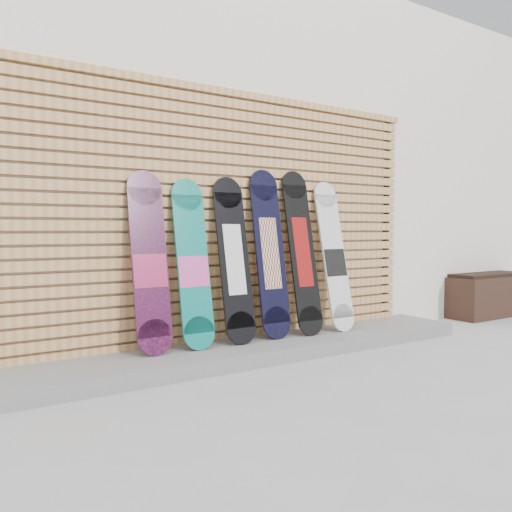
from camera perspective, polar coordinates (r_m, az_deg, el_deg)
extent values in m
plane|color=#9A9A9C|center=(3.80, 5.70, -13.44)|extent=(80.00, 80.00, 0.00)
cube|color=white|center=(6.98, -8.96, 8.93)|extent=(12.00, 5.00, 3.60)
cube|color=slate|center=(4.25, -1.68, -10.82)|extent=(4.60, 0.70, 0.12)
cube|color=tan|center=(4.48, -3.59, -9.09)|extent=(4.20, 0.05, 0.08)
cube|color=tan|center=(4.46, -3.59, -7.87)|extent=(4.20, 0.05, 0.08)
cube|color=tan|center=(4.44, -3.59, -6.64)|extent=(4.20, 0.05, 0.07)
cube|color=tan|center=(4.42, -3.60, -5.40)|extent=(4.20, 0.05, 0.07)
cube|color=tan|center=(4.41, -3.60, -4.15)|extent=(4.20, 0.05, 0.07)
cube|color=tan|center=(4.40, -3.61, -2.90)|extent=(4.20, 0.05, 0.07)
cube|color=tan|center=(4.39, -3.61, -1.64)|extent=(4.20, 0.05, 0.07)
cube|color=tan|center=(4.38, -3.61, -0.38)|extent=(4.20, 0.05, 0.07)
cube|color=tan|center=(4.38, -3.62, 0.89)|extent=(4.20, 0.05, 0.07)
cube|color=tan|center=(4.38, -3.62, 2.16)|extent=(4.20, 0.05, 0.08)
cube|color=tan|center=(4.38, -3.63, 3.43)|extent=(4.20, 0.05, 0.08)
cube|color=tan|center=(4.38, -3.63, 4.70)|extent=(4.20, 0.05, 0.08)
cube|color=tan|center=(4.38, -3.64, 5.96)|extent=(4.20, 0.05, 0.08)
cube|color=tan|center=(4.39, -3.64, 7.23)|extent=(4.20, 0.05, 0.08)
cube|color=tan|center=(4.40, -3.64, 8.49)|extent=(4.20, 0.05, 0.08)
cube|color=tan|center=(4.41, -3.65, 9.74)|extent=(4.20, 0.05, 0.08)
cube|color=tan|center=(4.42, -3.65, 10.99)|extent=(4.20, 0.05, 0.08)
cube|color=tan|center=(4.43, -3.66, 12.23)|extent=(4.20, 0.05, 0.08)
cube|color=tan|center=(4.45, -3.66, 13.47)|extent=(4.20, 0.05, 0.08)
cube|color=tan|center=(4.47, -3.67, 14.69)|extent=(4.20, 0.05, 0.08)
cube|color=tan|center=(4.49, -3.67, 15.90)|extent=(4.20, 0.05, 0.08)
cube|color=tan|center=(4.51, -3.67, 17.10)|extent=(4.20, 0.05, 0.08)
cube|color=black|center=(5.65, 14.59, 3.34)|extent=(0.06, 0.04, 2.23)
cube|color=tan|center=(4.54, -3.68, 18.20)|extent=(4.26, 0.07, 0.06)
cube|color=black|center=(6.89, 24.78, -4.16)|extent=(1.20, 0.50, 0.50)
cube|color=black|center=(6.86, 24.83, -1.93)|extent=(1.10, 0.40, 0.04)
cube|color=black|center=(3.93, -12.08, -0.63)|extent=(0.28, 0.23, 1.15)
cylinder|color=black|center=(3.91, -11.47, -9.10)|extent=(0.28, 0.07, 0.28)
cylinder|color=black|center=(4.03, -12.67, 7.59)|extent=(0.28, 0.07, 0.28)
cube|color=#A62153|center=(3.92, -12.01, -1.68)|extent=(0.27, 0.07, 0.26)
cube|color=#0C766C|center=(4.06, -7.24, -0.80)|extent=(0.27, 0.24, 1.11)
cylinder|color=#0C766C|center=(4.04, -6.53, -8.76)|extent=(0.27, 0.07, 0.27)
cylinder|color=#0C766C|center=(4.16, -7.93, 6.92)|extent=(0.27, 0.07, 0.27)
cube|color=#EF54AE|center=(4.05, -7.16, -1.78)|extent=(0.26, 0.07, 0.25)
cube|color=black|center=(4.23, -2.53, -0.39)|extent=(0.28, 0.25, 1.14)
cylinder|color=black|center=(4.20, -1.72, -8.23)|extent=(0.28, 0.08, 0.28)
cylinder|color=black|center=(4.33, -3.31, 7.21)|extent=(0.28, 0.08, 0.28)
cube|color=silver|center=(4.23, -2.53, -0.39)|extent=(0.17, 0.15, 0.60)
cube|color=black|center=(4.42, 1.59, 0.32)|extent=(0.29, 0.24, 1.22)
cylinder|color=black|center=(4.40, 2.37, -7.64)|extent=(0.29, 0.07, 0.29)
cylinder|color=black|center=(4.53, 0.82, 8.06)|extent=(0.29, 0.07, 0.29)
cube|color=silver|center=(4.42, 1.59, 0.32)|extent=(0.18, 0.14, 0.63)
cube|color=black|center=(4.61, 5.28, 0.47)|extent=(0.27, 0.28, 1.24)
cylinder|color=black|center=(4.57, 6.24, -7.37)|extent=(0.27, 0.08, 0.27)
cylinder|color=black|center=(4.72, 4.36, 8.05)|extent=(0.27, 0.08, 0.27)
cube|color=maroon|center=(4.61, 5.28, 0.47)|extent=(0.17, 0.16, 0.64)
cube|color=silver|center=(4.84, 8.88, 0.09)|extent=(0.26, 0.29, 1.17)
cylinder|color=silver|center=(4.80, 9.90, -6.97)|extent=(0.26, 0.08, 0.26)
cylinder|color=silver|center=(4.95, 7.89, 6.93)|extent=(0.26, 0.08, 0.26)
cube|color=black|center=(4.83, 9.00, -0.77)|extent=(0.25, 0.09, 0.26)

